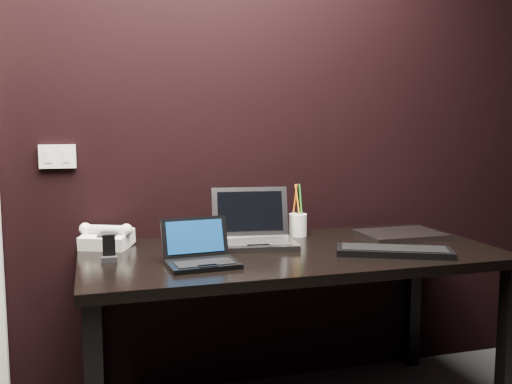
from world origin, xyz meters
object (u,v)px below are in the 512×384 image
object	(u,v)px
silver_laptop	(254,234)
desk_phone	(107,238)
mobile_phone	(109,251)
pen_cup	(298,224)
closed_laptop	(400,235)
ext_keyboard	(394,251)
netbook	(201,256)
desk	(291,268)

from	to	relation	value
silver_laptop	desk_phone	bearing A→B (deg)	169.06
mobile_phone	pen_cup	world-z (taller)	pen_cup
closed_laptop	mobile_phone	xyz separation A→B (m)	(-1.30, -0.09, 0.03)
ext_keyboard	pen_cup	xyz separation A→B (m)	(-0.24, 0.46, 0.04)
netbook	closed_laptop	xyz separation A→B (m)	(0.97, 0.24, -0.02)
desk_phone	mobile_phone	xyz separation A→B (m)	(0.00, -0.25, -0.00)
mobile_phone	desk_phone	bearing A→B (deg)	90.16
silver_laptop	desk_phone	world-z (taller)	silver_laptop
desk	pen_cup	distance (m)	0.32
closed_laptop	ext_keyboard	bearing A→B (deg)	-124.28
ext_keyboard	pen_cup	bearing A→B (deg)	117.53
netbook	ext_keyboard	distance (m)	0.77
ext_keyboard	desk	bearing A→B (deg)	152.20
netbook	mobile_phone	world-z (taller)	netbook
silver_laptop	mobile_phone	xyz separation A→B (m)	(-0.61, -0.13, -0.01)
desk_phone	pen_cup	xyz separation A→B (m)	(0.86, 0.01, 0.01)
closed_laptop	desk_phone	size ratio (longest dim) A/B	1.49
silver_laptop	pen_cup	distance (m)	0.28
desk	mobile_phone	bearing A→B (deg)	179.00
netbook	closed_laptop	world-z (taller)	netbook
mobile_phone	desk	bearing A→B (deg)	-1.00
desk	desk_phone	xyz separation A→B (m)	(-0.73, 0.26, 0.12)
netbook	closed_laptop	size ratio (longest dim) A/B	0.75
silver_laptop	ext_keyboard	bearing A→B (deg)	-34.48
desk	silver_laptop	size ratio (longest dim) A/B	4.51
silver_laptop	pen_cup	bearing A→B (deg)	26.41
closed_laptop	silver_laptop	bearing A→B (deg)	176.77
desk_phone	closed_laptop	bearing A→B (deg)	-6.88
netbook	ext_keyboard	world-z (taller)	netbook
desk_phone	desk	bearing A→B (deg)	-19.55
closed_laptop	desk_phone	xyz separation A→B (m)	(-1.30, 0.16, 0.03)
netbook	desk	bearing A→B (deg)	18.49
netbook	desk_phone	bearing A→B (deg)	129.34
desk	desk_phone	world-z (taller)	desk_phone
silver_laptop	desk	bearing A→B (deg)	-49.46
silver_laptop	ext_keyboard	xyz separation A→B (m)	(0.49, -0.33, -0.03)
pen_cup	netbook	bearing A→B (deg)	-143.09
ext_keyboard	pen_cup	distance (m)	0.52
silver_laptop	ext_keyboard	size ratio (longest dim) A/B	0.79
desk_phone	mobile_phone	size ratio (longest dim) A/B	2.40
netbook	silver_laptop	bearing A→B (deg)	44.21
desk	mobile_phone	world-z (taller)	mobile_phone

